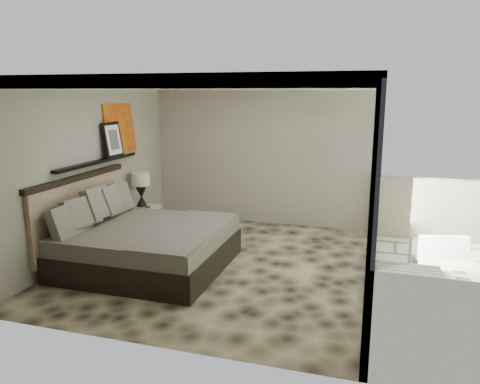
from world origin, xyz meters
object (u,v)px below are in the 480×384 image
(table_lamp, at_px, (141,185))
(bed, at_px, (142,242))
(nightstand, at_px, (145,221))
(lounger, at_px, (458,286))

(table_lamp, bearing_deg, bed, -61.68)
(nightstand, bearing_deg, lounger, -14.45)
(table_lamp, height_order, lounger, table_lamp)
(nightstand, relative_size, table_lamp, 0.76)
(table_lamp, xyz_separation_m, lounger, (5.31, -1.46, -0.73))
(bed, bearing_deg, nightstand, 116.87)
(bed, distance_m, table_lamp, 1.86)
(bed, bearing_deg, lounger, 1.36)
(table_lamp, bearing_deg, nightstand, -17.35)
(bed, height_order, nightstand, bed)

